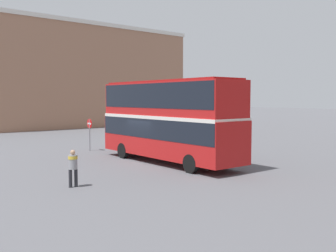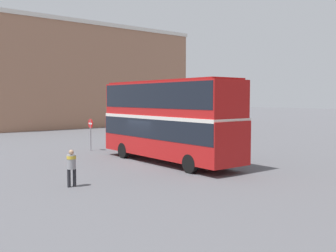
{
  "view_description": "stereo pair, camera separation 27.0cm",
  "coord_description": "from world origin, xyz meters",
  "px_view_note": "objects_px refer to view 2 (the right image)",
  "views": [
    {
      "loc": [
        18.94,
        -14.38,
        3.84
      ],
      "look_at": [
        1.2,
        0.61,
        2.19
      ],
      "focal_mm": 42.0,
      "sensor_mm": 36.0,
      "label": 1
    },
    {
      "loc": [
        19.11,
        -14.17,
        3.84
      ],
      "look_at": [
        1.2,
        0.61,
        2.19
      ],
      "focal_mm": 42.0,
      "sensor_mm": 36.0,
      "label": 2
    }
  ],
  "objects_px": {
    "pedestrian_foreground": "(71,164)",
    "parked_car_kerb_far": "(166,134)",
    "double_decker_bus": "(168,116)",
    "no_entry_sign": "(91,129)"
  },
  "relations": [
    {
      "from": "double_decker_bus",
      "to": "pedestrian_foreground",
      "type": "xyz_separation_m",
      "value": [
        2.32,
        -7.32,
        -1.78
      ]
    },
    {
      "from": "pedestrian_foreground",
      "to": "no_entry_sign",
      "type": "relative_size",
      "value": 0.69
    },
    {
      "from": "pedestrian_foreground",
      "to": "double_decker_bus",
      "type": "bearing_deg",
      "value": -63.71
    },
    {
      "from": "double_decker_bus",
      "to": "pedestrian_foreground",
      "type": "distance_m",
      "value": 7.88
    },
    {
      "from": "pedestrian_foreground",
      "to": "parked_car_kerb_far",
      "type": "height_order",
      "value": "pedestrian_foreground"
    },
    {
      "from": "pedestrian_foreground",
      "to": "parked_car_kerb_far",
      "type": "xyz_separation_m",
      "value": [
        -10.14,
        13.53,
        -0.23
      ]
    },
    {
      "from": "double_decker_bus",
      "to": "no_entry_sign",
      "type": "height_order",
      "value": "double_decker_bus"
    },
    {
      "from": "double_decker_bus",
      "to": "parked_car_kerb_far",
      "type": "distance_m",
      "value": 10.18
    },
    {
      "from": "no_entry_sign",
      "to": "double_decker_bus",
      "type": "bearing_deg",
      "value": 7.6
    },
    {
      "from": "double_decker_bus",
      "to": "parked_car_kerb_far",
      "type": "xyz_separation_m",
      "value": [
        -7.82,
        6.21,
        -2.01
      ]
    }
  ]
}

